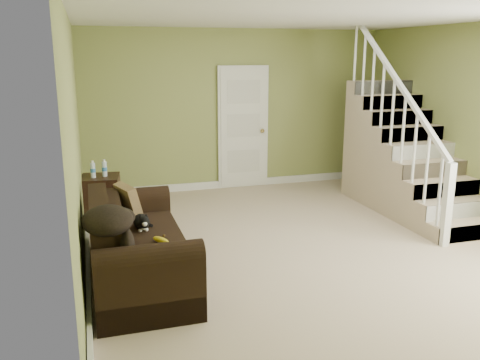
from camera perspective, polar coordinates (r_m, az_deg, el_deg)
floor at (r=6.22m, az=6.86°, el=-6.82°), size 5.00×5.50×0.01m
ceiling at (r=5.83m, az=7.63°, el=17.82°), size 5.00×5.50×0.01m
wall_back at (r=8.45m, az=-0.38°, el=7.87°), size 5.00×0.04×2.60m
wall_front at (r=3.60m, az=25.14°, el=-1.74°), size 5.00×0.04×2.60m
wall_left at (r=5.39m, az=-17.93°, el=3.73°), size 0.04×5.50×2.60m
baseboard_back at (r=8.64m, az=-0.31°, el=-0.36°), size 5.00×0.04×0.12m
baseboard_left at (r=5.73m, az=-16.70°, el=-8.55°), size 0.04×5.50×0.12m
baseboard_right at (r=7.50m, az=24.50°, el=-3.89°), size 0.04×5.50×0.12m
door at (r=8.48m, az=0.36°, el=5.88°), size 0.86×0.12×2.02m
staircase at (r=7.80m, az=17.68°, el=1.80°), size 1.00×2.51×2.82m
sofa at (r=5.17m, az=-11.77°, el=-7.68°), size 0.90×2.08×0.82m
side_table at (r=7.14m, az=-15.35°, el=-1.89°), size 0.56×0.56×0.83m
cat at (r=5.31m, az=-10.97°, el=-4.65°), size 0.22×0.43×0.21m
banana at (r=4.91m, az=-8.86°, el=-6.70°), size 0.17×0.22×0.06m
throw_pillow at (r=5.67m, az=-12.36°, el=-2.48°), size 0.31×0.44×0.41m
throw_blanket at (r=4.38m, az=-14.65°, el=-4.39°), size 0.45×0.57×0.23m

